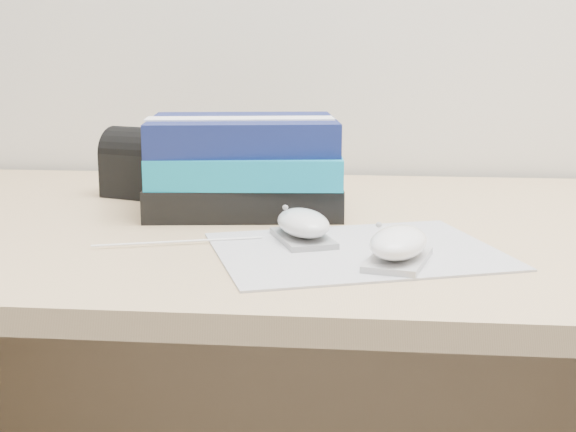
# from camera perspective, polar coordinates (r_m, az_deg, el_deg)

# --- Properties ---
(desk) EXTENTS (1.60, 0.80, 0.73)m
(desk) POSITION_cam_1_polar(r_m,az_deg,el_deg) (1.24, 4.66, -10.39)
(desk) COLOR tan
(desk) RESTS_ON ground
(mousepad) EXTENTS (0.39, 0.35, 0.00)m
(mousepad) POSITION_cam_1_polar(r_m,az_deg,el_deg) (0.95, 4.90, -2.49)
(mousepad) COLOR #93939A
(mousepad) RESTS_ON desk
(mouse_rear) EXTENTS (0.09, 0.12, 0.04)m
(mouse_rear) POSITION_cam_1_polar(r_m,az_deg,el_deg) (0.98, 1.08, -0.68)
(mouse_rear) COLOR gray
(mouse_rear) RESTS_ON mousepad
(mouse_front) EXTENTS (0.08, 0.12, 0.05)m
(mouse_front) POSITION_cam_1_polar(r_m,az_deg,el_deg) (0.89, 7.86, -2.08)
(mouse_front) COLOR #ADAEB0
(mouse_front) RESTS_ON mousepad
(usb_cable) EXTENTS (0.20, 0.07, 0.00)m
(usb_cable) POSITION_cam_1_polar(r_m,az_deg,el_deg) (0.99, -7.80, -1.82)
(usb_cable) COLOR white
(usb_cable) RESTS_ON mousepad
(book_stack) EXTENTS (0.30, 0.25, 0.14)m
(book_stack) POSITION_cam_1_polar(r_m,az_deg,el_deg) (1.18, -3.06, 3.68)
(book_stack) COLOR black
(book_stack) RESTS_ON desk
(pouch) EXTENTS (0.14, 0.12, 0.11)m
(pouch) POSITION_cam_1_polar(r_m,az_deg,el_deg) (1.30, -10.11, 3.72)
(pouch) COLOR black
(pouch) RESTS_ON desk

